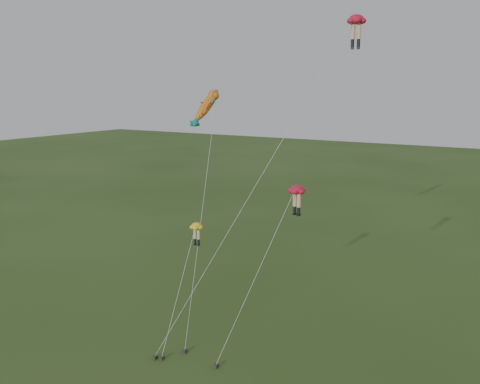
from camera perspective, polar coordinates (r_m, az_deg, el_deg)
The scene contains 5 objects.
ground at distance 40.14m, azimuth -5.42°, elevation -16.83°, with size 300.00×300.00×0.00m, color #274217.
legs_kite_red_high at distance 42.74m, azimuth 11.98°, elevation 16.81°, with size 9.81×14.80×24.14m.
legs_kite_red_mid at distance 38.13m, azimuth 5.93°, elevation -0.32°, with size 3.82×7.23×11.98m.
legs_kite_yellow at distance 39.67m, azimuth -4.79°, elevation -4.29°, with size 1.11×5.11×8.97m.
fish_kite at distance 41.88m, azimuth -3.56°, elevation 9.11°, with size 3.14×7.70×18.87m.
Camera 1 is at (21.38, -28.27, 18.83)m, focal length 40.00 mm.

